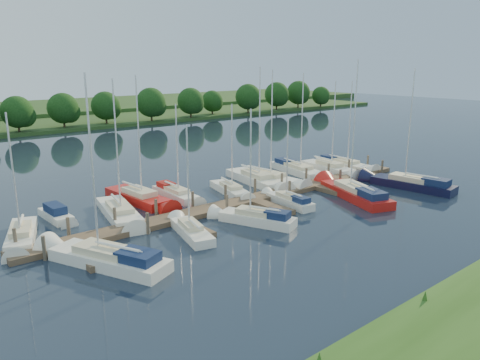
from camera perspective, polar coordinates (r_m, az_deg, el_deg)
ground at (r=35.94m, az=9.63°, el=-5.53°), size 260.00×260.00×0.00m
dock at (r=40.75m, az=1.87°, el=-2.66°), size 40.00×6.00×0.40m
mooring_pilings at (r=41.45m, az=0.85°, el=-1.78°), size 38.24×2.84×2.00m
far_shore at (r=100.96m, az=-24.61°, el=6.26°), size 180.00×30.00×0.60m
treeline at (r=88.60m, az=-21.93°, el=7.99°), size 146.18×9.52×8.26m
sailboat_n_0 at (r=35.72m, az=-25.10°, el=-6.38°), size 3.66×7.17×9.28m
motorboat at (r=39.34m, az=-21.46°, el=-4.10°), size 1.53×4.78×1.50m
sailboat_n_2 at (r=38.38m, az=-14.36°, el=-4.08°), size 3.65×8.99×11.22m
sailboat_n_3 at (r=41.96m, az=-12.05°, el=-2.35°), size 2.78×8.98×11.45m
sailboat_n_4 at (r=42.72m, az=-7.76°, el=-1.82°), size 1.79×6.88×8.88m
sailboat_n_5 at (r=43.87m, az=-1.09°, el=-1.33°), size 2.86×6.87×8.71m
sailboat_n_6 at (r=47.49m, az=2.15°, el=-0.11°), size 3.36×9.56×12.05m
sailboat_n_7 at (r=47.99m, az=3.54°, el=0.02°), size 2.97×9.32×11.73m
sailboat_n_8 at (r=52.28m, az=7.10°, el=1.16°), size 3.38×9.06×11.29m
sailboat_n_9 at (r=53.42m, az=10.87°, el=1.26°), size 2.73×8.18×10.50m
sailboat_n_10 at (r=56.22m, az=12.68°, el=1.83°), size 2.17×8.17×10.28m
sailboat_s_0 at (r=29.99m, az=-16.12°, el=-9.31°), size 5.29×9.17×11.90m
sailboat_s_1 at (r=33.77m, az=-6.05°, el=-6.23°), size 2.75×6.39×8.20m
sailboat_s_2 at (r=35.86m, az=1.86°, el=-4.81°), size 3.86×6.89×9.15m
sailboat_s_3 at (r=40.66m, az=5.97°, el=-2.59°), size 1.96×5.99×7.77m
sailboat_s_4 at (r=43.90m, az=13.63°, el=-1.63°), size 5.11×9.99×12.72m
sailboat_s_5 at (r=48.63m, az=19.97°, el=-0.55°), size 3.24×9.40×11.92m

